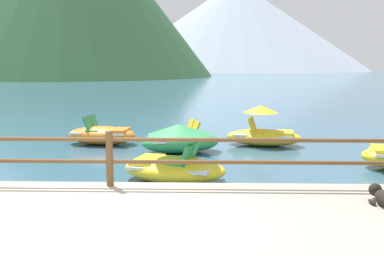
{
  "coord_description": "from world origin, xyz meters",
  "views": [
    {
      "loc": [
        1.62,
        -5.89,
        2.51
      ],
      "look_at": [
        1.3,
        5.0,
        0.9
      ],
      "focal_mm": 42.17,
      "sensor_mm": 36.0,
      "label": 1
    }
  ],
  "objects_px": {
    "pedal_boat_3": "(264,133)",
    "pedal_boat_5": "(175,162)",
    "pedal_boat_2": "(102,135)",
    "pedal_boat_1": "(181,142)"
  },
  "relations": [
    {
      "from": "pedal_boat_3",
      "to": "pedal_boat_5",
      "type": "height_order",
      "value": "pedal_boat_5"
    },
    {
      "from": "pedal_boat_2",
      "to": "pedal_boat_1",
      "type": "bearing_deg",
      "value": -25.68
    },
    {
      "from": "pedal_boat_3",
      "to": "pedal_boat_5",
      "type": "xyz_separation_m",
      "value": [
        -2.41,
        -4.2,
        0.03
      ]
    },
    {
      "from": "pedal_boat_5",
      "to": "pedal_boat_1",
      "type": "bearing_deg",
      "value": 90.89
    },
    {
      "from": "pedal_boat_1",
      "to": "pedal_boat_2",
      "type": "height_order",
      "value": "pedal_boat_1"
    },
    {
      "from": "pedal_boat_1",
      "to": "pedal_boat_5",
      "type": "bearing_deg",
      "value": -89.11
    },
    {
      "from": "pedal_boat_3",
      "to": "pedal_boat_5",
      "type": "relative_size",
      "value": 0.98
    },
    {
      "from": "pedal_boat_2",
      "to": "pedal_boat_5",
      "type": "distance_m",
      "value": 4.94
    },
    {
      "from": "pedal_boat_2",
      "to": "pedal_boat_3",
      "type": "bearing_deg",
      "value": -0.54
    },
    {
      "from": "pedal_boat_1",
      "to": "pedal_boat_5",
      "type": "relative_size",
      "value": 0.99
    }
  ]
}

